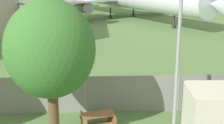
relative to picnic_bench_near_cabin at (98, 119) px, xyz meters
name	(u,v)px	position (x,y,z in m)	size (l,w,h in m)	color
perimeter_fence	(132,94)	(1.88, 1.84, 0.57)	(56.07, 0.07, 2.08)	gray
picnic_bench_near_cabin	(98,119)	(0.00, 0.00, 0.00)	(1.90, 1.75, 0.76)	brown
tree_behind_benches	(50,49)	(-2.00, -0.91, 3.77)	(3.89, 3.89, 6.40)	brown
light_mast	(179,34)	(3.64, -0.46, 4.29)	(0.44, 0.44, 7.79)	#99999E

